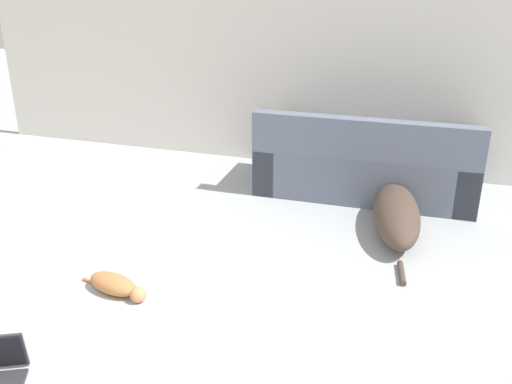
# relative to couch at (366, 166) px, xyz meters

# --- Properties ---
(wall_back) EXTENTS (6.86, 0.06, 2.65)m
(wall_back) POSITION_rel_couch_xyz_m (-0.93, 0.63, 1.05)
(wall_back) COLOR silver
(wall_back) RESTS_ON ground_plane
(couch) EXTENTS (1.98, 0.84, 0.80)m
(couch) POSITION_rel_couch_xyz_m (0.00, 0.00, 0.00)
(couch) COLOR slate
(couch) RESTS_ON ground_plane
(dog) EXTENTS (0.53, 1.62, 0.30)m
(dog) POSITION_rel_couch_xyz_m (0.34, -0.67, -0.13)
(dog) COLOR #4C3D33
(dog) RESTS_ON ground_plane
(cat) EXTENTS (0.56, 0.26, 0.13)m
(cat) POSITION_rel_couch_xyz_m (-1.34, -2.23, -0.21)
(cat) COLOR #BC7A47
(cat) RESTS_ON ground_plane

